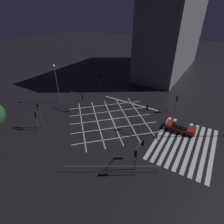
{
  "coord_description": "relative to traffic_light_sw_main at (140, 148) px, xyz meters",
  "views": [
    {
      "loc": [
        -21.47,
        -13.28,
        16.48
      ],
      "look_at": [
        0.0,
        0.0,
        1.41
      ],
      "focal_mm": 28.0,
      "sensor_mm": 36.0,
      "label": 1
    }
  ],
  "objects": [
    {
      "name": "road_markings",
      "position": [
        6.98,
        -0.36,
        -2.4
      ],
      "size": [
        17.44,
        24.6,
        0.01
      ],
      "color": "silver",
      "rests_on": "ground_plane"
    },
    {
      "name": "office_building",
      "position": [
        39.47,
        7.96,
        11.07
      ],
      "size": [
        32.26,
        10.06,
        26.95
      ],
      "rotation": [
        0.0,
        0.0,
        3.14
      ],
      "color": "slate",
      "rests_on": "ground_plane"
    },
    {
      "name": "traffic_light_ne_cross",
      "position": [
        15.24,
        16.25,
        0.55
      ],
      "size": [
        0.36,
        0.39,
        4.14
      ],
      "rotation": [
        0.0,
        0.0,
        -1.57
      ],
      "color": "#424244",
      "rests_on": "ground_plane"
    },
    {
      "name": "traffic_light_sw_cross",
      "position": [
        -1.93,
        -0.37,
        0.31
      ],
      "size": [
        0.36,
        0.39,
        3.79
      ],
      "rotation": [
        0.0,
        0.0,
        1.57
      ],
      "color": "#424244",
      "rests_on": "ground_plane"
    },
    {
      "name": "pedestrian_railing",
      "position": [
        -3.0,
        1.98,
        -1.73
      ],
      "size": [
        5.78,
        9.31,
        1.05
      ],
      "rotation": [
        0.0,
        0.0,
        -1.02
      ],
      "color": "#9EA0A5",
      "rests_on": "ground_plane"
    },
    {
      "name": "ground_plane",
      "position": [
        6.66,
        7.96,
        -2.4
      ],
      "size": [
        200.0,
        200.0,
        0.0
      ],
      "primitive_type": "plane",
      "color": "black"
    },
    {
      "name": "traffic_light_nw_main",
      "position": [
        -1.93,
        16.17,
        -0.11
      ],
      "size": [
        0.39,
        0.36,
        3.21
      ],
      "color": "#424244",
      "rests_on": "ground_plane"
    },
    {
      "name": "waiting_car",
      "position": [
        9.56,
        -2.83,
        -1.79
      ],
      "size": [
        1.86,
        4.47,
        1.32
      ],
      "rotation": [
        0.0,
        0.0,
        1.57
      ],
      "color": "maroon",
      "rests_on": "ground_plane"
    },
    {
      "name": "traffic_light_se_main",
      "position": [
        14.63,
        -0.58,
        -0.04
      ],
      "size": [
        0.39,
        0.36,
        3.3
      ],
      "rotation": [
        0.0,
        0.0,
        3.14
      ],
      "color": "#424244",
      "rests_on": "ground_plane"
    },
    {
      "name": "street_lamp_west",
      "position": [
        6.5,
        20.37,
        2.74
      ],
      "size": [
        0.45,
        0.45,
        7.65
      ],
      "color": "#424244",
      "rests_on": "ground_plane"
    },
    {
      "name": "traffic_light_nw_cross",
      "position": [
        -1.24,
        16.0,
        0.73
      ],
      "size": [
        0.36,
        0.39,
        4.4
      ],
      "rotation": [
        0.0,
        0.0,
        -1.57
      ],
      "color": "#424244",
      "rests_on": "ground_plane"
    },
    {
      "name": "traffic_light_median_south",
      "position": [
        6.84,
        0.61,
        1.0
      ],
      "size": [
        0.36,
        3.21,
        4.59
      ],
      "rotation": [
        0.0,
        0.0,
        1.57
      ],
      "color": "#424244",
      "rests_on": "ground_plane"
    },
    {
      "name": "traffic_light_median_north",
      "position": [
        6.09,
        14.81,
        0.24
      ],
      "size": [
        0.36,
        3.09,
        3.56
      ],
      "rotation": [
        0.0,
        0.0,
        -1.57
      ],
      "color": "#424244",
      "rests_on": "ground_plane"
    },
    {
      "name": "traffic_light_sw_main",
      "position": [
        0.0,
        0.0,
        0.0
      ],
      "size": [
        2.44,
        0.36,
        3.28
      ],
      "color": "#424244",
      "rests_on": "ground_plane"
    }
  ]
}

